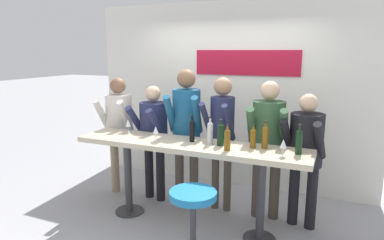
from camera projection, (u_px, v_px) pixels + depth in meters
ground_plane at (189, 225)px, 4.10m from camera, size 40.00×40.00×0.00m
back_wall at (229, 95)px, 5.18m from camera, size 4.33×0.12×2.76m
tasting_table at (189, 155)px, 3.93m from camera, size 2.73×0.58×1.02m
bar_stool at (193, 215)px, 3.29m from camera, size 0.48×0.48×0.74m
person_far_left at (119, 123)px, 4.85m from camera, size 0.49×0.58×1.68m
person_left at (153, 131)px, 4.64m from camera, size 0.51×0.59×1.59m
person_center_left at (186, 123)px, 4.43m from camera, size 0.50×0.62×1.82m
person_center at (222, 128)px, 4.30m from camera, size 0.38×0.52×1.73m
person_center_right at (268, 136)px, 4.09m from camera, size 0.50×0.59×1.71m
person_right at (306, 147)px, 3.89m from camera, size 0.51×0.59×1.58m
wine_bottle_0 at (265, 136)px, 3.65m from camera, size 0.07×0.07×0.30m
wine_bottle_1 at (221, 133)px, 3.77m from camera, size 0.08×0.08×0.29m
wine_bottle_2 at (192, 130)px, 3.93m from camera, size 0.06×0.06×0.31m
wine_bottle_3 at (227, 139)px, 3.58m from camera, size 0.07×0.07×0.28m
wine_bottle_4 at (299, 141)px, 3.45m from camera, size 0.07×0.07×0.31m
wine_bottle_5 at (210, 132)px, 3.82m from camera, size 0.07×0.07×0.31m
wine_bottle_6 at (253, 137)px, 3.67m from camera, size 0.06×0.06×0.25m
wine_glass_0 at (128, 123)px, 4.34m from camera, size 0.07×0.07×0.18m
wine_glass_1 at (156, 130)px, 3.96m from camera, size 0.07×0.07×0.18m
wine_glass_2 at (283, 144)px, 3.37m from camera, size 0.07×0.07×0.18m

